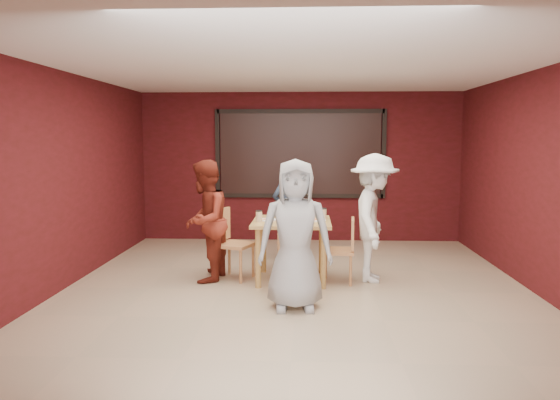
{
  "coord_description": "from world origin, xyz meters",
  "views": [
    {
      "loc": [
        0.13,
        -6.81,
        1.94
      ],
      "look_at": [
        -0.23,
        0.52,
        1.11
      ],
      "focal_mm": 35.0,
      "sensor_mm": 36.0,
      "label": 1
    }
  ],
  "objects_px": {
    "dining_table": "(292,228)",
    "diner_back": "(290,211)",
    "diner_right": "(374,218)",
    "chair_front": "(293,260)",
    "chair_back": "(291,236)",
    "diner_front": "(295,235)",
    "chair_left": "(229,239)",
    "diner_left": "(205,221)",
    "chair_right": "(344,247)"
  },
  "relations": [
    {
      "from": "dining_table",
      "to": "diner_back",
      "type": "distance_m",
      "value": 1.35
    },
    {
      "from": "chair_front",
      "to": "diner_right",
      "type": "xyz_separation_m",
      "value": [
        1.07,
        0.81,
        0.41
      ]
    },
    {
      "from": "dining_table",
      "to": "chair_front",
      "type": "bearing_deg",
      "value": -86.83
    },
    {
      "from": "chair_front",
      "to": "diner_right",
      "type": "relative_size",
      "value": 0.47
    },
    {
      "from": "dining_table",
      "to": "chair_right",
      "type": "height_order",
      "value": "dining_table"
    },
    {
      "from": "chair_left",
      "to": "diner_front",
      "type": "bearing_deg",
      "value": -54.65
    },
    {
      "from": "chair_back",
      "to": "chair_right",
      "type": "bearing_deg",
      "value": -52.25
    },
    {
      "from": "diner_left",
      "to": "diner_front",
      "type": "bearing_deg",
      "value": 52.34
    },
    {
      "from": "diner_front",
      "to": "diner_back",
      "type": "height_order",
      "value": "diner_front"
    },
    {
      "from": "diner_back",
      "to": "diner_left",
      "type": "relative_size",
      "value": 0.93
    },
    {
      "from": "chair_back",
      "to": "chair_left",
      "type": "height_order",
      "value": "chair_left"
    },
    {
      "from": "chair_front",
      "to": "chair_right",
      "type": "height_order",
      "value": "chair_right"
    },
    {
      "from": "diner_front",
      "to": "diner_right",
      "type": "xyz_separation_m",
      "value": [
        1.04,
        1.29,
        0.01
      ]
    },
    {
      "from": "dining_table",
      "to": "diner_right",
      "type": "xyz_separation_m",
      "value": [
        1.12,
        0.02,
        0.14
      ]
    },
    {
      "from": "chair_front",
      "to": "dining_table",
      "type": "bearing_deg",
      "value": 93.17
    },
    {
      "from": "diner_left",
      "to": "chair_back",
      "type": "bearing_deg",
      "value": 135.05
    },
    {
      "from": "chair_right",
      "to": "diner_right",
      "type": "xyz_separation_m",
      "value": [
        0.41,
        0.13,
        0.37
      ]
    },
    {
      "from": "chair_left",
      "to": "diner_left",
      "type": "distance_m",
      "value": 0.44
    },
    {
      "from": "dining_table",
      "to": "diner_right",
      "type": "height_order",
      "value": "diner_right"
    },
    {
      "from": "dining_table",
      "to": "chair_left",
      "type": "bearing_deg",
      "value": 175.92
    },
    {
      "from": "chair_left",
      "to": "chair_right",
      "type": "relative_size",
      "value": 1.11
    },
    {
      "from": "diner_back",
      "to": "diner_left",
      "type": "xyz_separation_m",
      "value": [
        -1.11,
        -1.42,
        0.06
      ]
    },
    {
      "from": "chair_left",
      "to": "diner_back",
      "type": "distance_m",
      "value": 1.53
    },
    {
      "from": "chair_front",
      "to": "diner_back",
      "type": "height_order",
      "value": "diner_back"
    },
    {
      "from": "chair_front",
      "to": "chair_back",
      "type": "height_order",
      "value": "chair_front"
    },
    {
      "from": "chair_front",
      "to": "diner_front",
      "type": "relative_size",
      "value": 0.47
    },
    {
      "from": "chair_right",
      "to": "diner_left",
      "type": "relative_size",
      "value": 0.53
    },
    {
      "from": "chair_left",
      "to": "diner_right",
      "type": "distance_m",
      "value": 2.01
    },
    {
      "from": "dining_table",
      "to": "diner_front",
      "type": "distance_m",
      "value": 1.27
    },
    {
      "from": "chair_left",
      "to": "diner_left",
      "type": "relative_size",
      "value": 0.59
    },
    {
      "from": "diner_left",
      "to": "chair_left",
      "type": "bearing_deg",
      "value": 120.32
    },
    {
      "from": "chair_left",
      "to": "diner_front",
      "type": "xyz_separation_m",
      "value": [
        0.94,
        -1.33,
        0.31
      ]
    },
    {
      "from": "chair_front",
      "to": "diner_left",
      "type": "relative_size",
      "value": 0.49
    },
    {
      "from": "chair_back",
      "to": "chair_left",
      "type": "distance_m",
      "value": 1.15
    },
    {
      "from": "chair_right",
      "to": "diner_front",
      "type": "bearing_deg",
      "value": -118.47
    },
    {
      "from": "chair_left",
      "to": "diner_back",
      "type": "relative_size",
      "value": 0.63
    },
    {
      "from": "diner_right",
      "to": "diner_front",
      "type": "bearing_deg",
      "value": 149.69
    },
    {
      "from": "diner_back",
      "to": "diner_front",
      "type": "bearing_deg",
      "value": 88.01
    },
    {
      "from": "chair_back",
      "to": "diner_front",
      "type": "xyz_separation_m",
      "value": [
        0.11,
        -2.11,
        0.4
      ]
    },
    {
      "from": "chair_right",
      "to": "diner_left",
      "type": "bearing_deg",
      "value": 179.18
    },
    {
      "from": "diner_left",
      "to": "diner_right",
      "type": "relative_size",
      "value": 0.95
    },
    {
      "from": "chair_right",
      "to": "diner_right",
      "type": "distance_m",
      "value": 0.57
    },
    {
      "from": "diner_back",
      "to": "diner_right",
      "type": "bearing_deg",
      "value": 126.74
    },
    {
      "from": "chair_left",
      "to": "diner_right",
      "type": "xyz_separation_m",
      "value": [
        1.98,
        -0.04,
        0.32
      ]
    },
    {
      "from": "chair_front",
      "to": "diner_front",
      "type": "distance_m",
      "value": 0.62
    },
    {
      "from": "diner_right",
      "to": "chair_left",
      "type": "bearing_deg",
      "value": 97.54
    },
    {
      "from": "dining_table",
      "to": "chair_right",
      "type": "relative_size",
      "value": 1.2
    },
    {
      "from": "dining_table",
      "to": "chair_back",
      "type": "distance_m",
      "value": 0.89
    },
    {
      "from": "chair_left",
      "to": "diner_front",
      "type": "relative_size",
      "value": 0.57
    },
    {
      "from": "dining_table",
      "to": "chair_left",
      "type": "xyz_separation_m",
      "value": [
        -0.86,
        0.06,
        -0.18
      ]
    }
  ]
}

